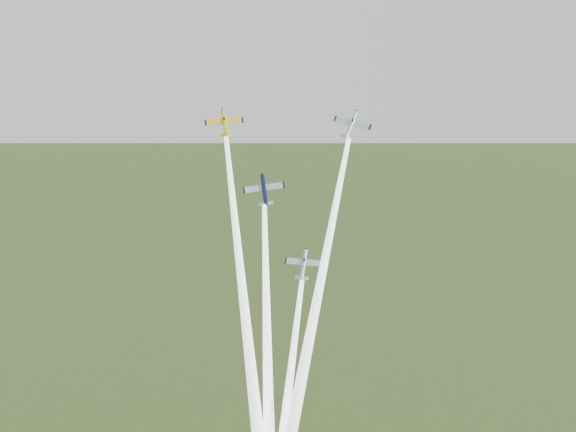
# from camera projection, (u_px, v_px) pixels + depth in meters

# --- Properties ---
(plane_yellow) EXTENTS (9.09, 7.14, 7.28)m
(plane_yellow) POSITION_uv_depth(u_px,v_px,m) (225.00, 123.00, 143.72)
(plane_yellow) COLOR yellow
(smoke_trail_yellow) EXTENTS (11.91, 42.04, 55.97)m
(smoke_trail_yellow) POSITION_uv_depth(u_px,v_px,m) (244.00, 302.00, 129.08)
(smoke_trail_yellow) COLOR white
(plane_navy) EXTENTS (9.31, 6.39, 8.28)m
(plane_navy) POSITION_uv_depth(u_px,v_px,m) (264.00, 190.00, 140.62)
(plane_navy) COLOR #0C1137
(smoke_trail_navy) EXTENTS (4.79, 37.17, 48.59)m
(smoke_trail_navy) POSITION_uv_depth(u_px,v_px,m) (267.00, 356.00, 127.38)
(smoke_trail_navy) COLOR white
(plane_silver_right) EXTENTS (9.85, 7.25, 8.16)m
(plane_silver_right) POSITION_uv_depth(u_px,v_px,m) (352.00, 125.00, 141.64)
(plane_silver_right) COLOR #B3BCC2
(smoke_trail_silver_right) EXTENTS (15.81, 40.21, 54.77)m
(smoke_trail_silver_right) POSITION_uv_depth(u_px,v_px,m) (317.00, 301.00, 128.06)
(smoke_trail_silver_right) COLOR white
(plane_silver_low) EXTENTS (8.65, 6.81, 6.94)m
(plane_silver_low) POSITION_uv_depth(u_px,v_px,m) (304.00, 265.00, 137.28)
(plane_silver_low) COLOR #A8AFB6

